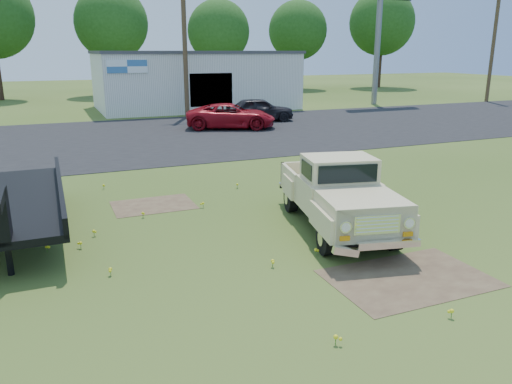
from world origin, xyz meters
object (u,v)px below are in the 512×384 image
Objects in this scene: red_pickup at (231,116)px; dark_sedan at (260,110)px; vintage_pickup_truck at (338,193)px; flatbed_trailer at (12,196)px.

dark_sedan is (2.63, 2.16, 0.02)m from red_pickup.
dark_sedan reaches higher than red_pickup.
red_pickup is at bearing 91.20° from vintage_pickup_truck.
vintage_pickup_truck is at bearing -20.41° from flatbed_trailer.
flatbed_trailer is at bearing 163.96° from red_pickup.
flatbed_trailer reaches higher than red_pickup.
dark_sedan is (12.93, 15.65, -0.21)m from flatbed_trailer.
vintage_pickup_truck is 19.22m from dark_sedan.
flatbed_trailer reaches higher than dark_sedan.
flatbed_trailer is 20.30m from dark_sedan.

